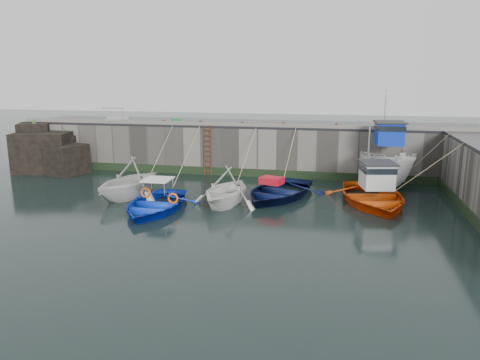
% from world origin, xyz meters
% --- Properties ---
extents(ground, '(120.00, 120.00, 0.00)m').
position_xyz_m(ground, '(0.00, 0.00, 0.00)').
color(ground, black).
rests_on(ground, ground).
extents(quay_back, '(30.00, 5.00, 3.00)m').
position_xyz_m(quay_back, '(0.00, 12.50, 1.50)').
color(quay_back, slate).
rests_on(quay_back, ground).
extents(road_back, '(30.00, 5.00, 0.16)m').
position_xyz_m(road_back, '(0.00, 12.50, 3.08)').
color(road_back, black).
rests_on(road_back, quay_back).
extents(kerb_back, '(30.00, 0.30, 0.20)m').
position_xyz_m(kerb_back, '(0.00, 10.15, 3.26)').
color(kerb_back, slate).
rests_on(kerb_back, road_back).
extents(algae_back, '(30.00, 0.08, 0.50)m').
position_xyz_m(algae_back, '(0.00, 9.96, 0.25)').
color(algae_back, black).
rests_on(algae_back, ground).
extents(algae_right, '(0.08, 15.00, 0.50)m').
position_xyz_m(algae_right, '(11.96, 2.50, 0.25)').
color(algae_right, black).
rests_on(algae_right, ground).
extents(rock_outcrop, '(5.85, 4.24, 3.41)m').
position_xyz_m(rock_outcrop, '(-12.92, 9.11, 1.26)').
color(rock_outcrop, black).
rests_on(rock_outcrop, ground).
extents(ladder, '(0.51, 0.08, 3.20)m').
position_xyz_m(ladder, '(-2.00, 9.91, 1.59)').
color(ladder, '#3F1E0F').
rests_on(ladder, ground).
extents(boat_near_white, '(5.08, 5.50, 2.41)m').
position_xyz_m(boat_near_white, '(-4.44, 3.68, 0.00)').
color(boat_near_white, silver).
rests_on(boat_near_white, ground).
extents(boat_near_white_rope, '(0.04, 4.62, 3.10)m').
position_xyz_m(boat_near_white_rope, '(-4.44, 8.09, 0.00)').
color(boat_near_white_rope, tan).
rests_on(boat_near_white_rope, ground).
extents(boat_near_blue, '(3.88, 5.35, 1.09)m').
position_xyz_m(boat_near_blue, '(-2.24, 1.65, 0.00)').
color(boat_near_blue, '#0E34D2').
rests_on(boat_near_blue, ground).
extents(boat_near_blue_rope, '(0.04, 6.40, 3.10)m').
position_xyz_m(boat_near_blue_rope, '(-2.24, 7.08, 0.00)').
color(boat_near_blue_rope, tan).
rests_on(boat_near_blue_rope, ground).
extents(boat_near_blacktrim, '(4.25, 4.72, 2.21)m').
position_xyz_m(boat_near_blacktrim, '(0.86, 3.23, 0.00)').
color(boat_near_blacktrim, white).
rests_on(boat_near_blacktrim, ground).
extents(boat_near_blacktrim_rope, '(0.04, 5.00, 3.10)m').
position_xyz_m(boat_near_blacktrim_rope, '(0.86, 7.87, 0.00)').
color(boat_near_blacktrim_rope, tan).
rests_on(boat_near_blacktrim_rope, ground).
extents(boat_near_navy, '(5.58, 6.63, 1.17)m').
position_xyz_m(boat_near_navy, '(3.18, 5.27, 0.00)').
color(boat_near_navy, '#09113A').
rests_on(boat_near_navy, ground).
extents(boat_near_navy_rope, '(0.04, 3.43, 3.10)m').
position_xyz_m(boat_near_navy_rope, '(3.18, 8.88, 0.00)').
color(boat_near_navy_rope, tan).
rests_on(boat_near_navy_rope, ground).
extents(boat_far_white, '(3.38, 7.61, 5.86)m').
position_xyz_m(boat_far_white, '(8.83, 8.98, 1.20)').
color(boat_far_white, silver).
rests_on(boat_far_white, ground).
extents(boat_far_orange, '(5.54, 6.91, 4.28)m').
position_xyz_m(boat_far_orange, '(7.95, 5.05, 0.41)').
color(boat_far_orange, '#FF550D').
rests_on(boat_far_orange, ground).
extents(fish_crate, '(0.68, 0.62, 0.29)m').
position_xyz_m(fish_crate, '(-4.53, 11.37, 3.30)').
color(fish_crate, '#157830').
rests_on(fish_crate, road_back).
extents(railing, '(1.60, 1.05, 1.00)m').
position_xyz_m(railing, '(-8.75, 11.25, 3.36)').
color(railing, '#A5A8AD').
rests_on(railing, road_back).
extents(bollard_a, '(0.18, 0.18, 0.28)m').
position_xyz_m(bollard_a, '(-5.00, 10.25, 3.30)').
color(bollard_a, '#3F1E0F').
rests_on(bollard_a, road_back).
extents(bollard_b, '(0.18, 0.18, 0.28)m').
position_xyz_m(bollard_b, '(-2.50, 10.25, 3.30)').
color(bollard_b, '#3F1E0F').
rests_on(bollard_b, road_back).
extents(bollard_c, '(0.18, 0.18, 0.28)m').
position_xyz_m(bollard_c, '(0.20, 10.25, 3.30)').
color(bollard_c, '#3F1E0F').
rests_on(bollard_c, road_back).
extents(bollard_d, '(0.18, 0.18, 0.28)m').
position_xyz_m(bollard_d, '(2.80, 10.25, 3.30)').
color(bollard_d, '#3F1E0F').
rests_on(bollard_d, road_back).
extents(bollard_e, '(0.18, 0.18, 0.28)m').
position_xyz_m(bollard_e, '(6.00, 10.25, 3.30)').
color(bollard_e, '#3F1E0F').
rests_on(bollard_e, road_back).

